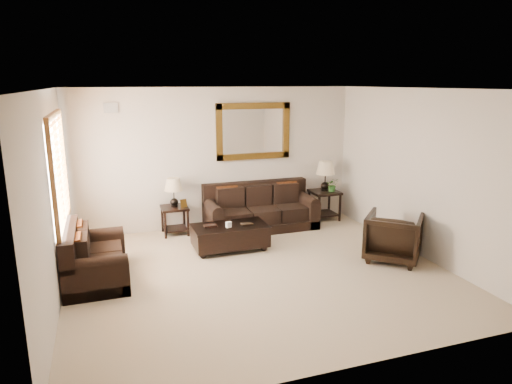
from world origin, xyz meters
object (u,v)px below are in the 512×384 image
object	(u,v)px
end_table_right	(325,182)
coffee_table	(230,234)
sofa	(260,212)
armchair	(394,235)
end_table_left	(174,198)
loveseat	(92,261)

from	to	relation	value
end_table_right	coffee_table	world-z (taller)	end_table_right
sofa	armchair	distance (m)	2.70
end_table_left	end_table_right	size ratio (longest dim) A/B	0.88
sofa	end_table_right	size ratio (longest dim) A/B	1.74
end_table_right	coffee_table	bearing A→B (deg)	-155.02
end_table_left	armchair	bearing A→B (deg)	-37.73
loveseat	end_table_right	xyz separation A→B (m)	(4.54, 1.65, 0.50)
sofa	armchair	xyz separation A→B (m)	(1.47, -2.27, 0.11)
loveseat	coffee_table	xyz separation A→B (m)	(2.21, 0.57, -0.03)
sofa	armchair	size ratio (longest dim) A/B	2.52
sofa	loveseat	size ratio (longest dim) A/B	1.48
sofa	end_table_right	bearing A→B (deg)	4.05
end_table_left	armchair	xyz separation A→B (m)	(3.11, -2.40, -0.28)
loveseat	coffee_table	world-z (taller)	loveseat
end_table_left	coffee_table	bearing A→B (deg)	-55.91
loveseat	coffee_table	size ratio (longest dim) A/B	1.14
coffee_table	loveseat	bearing A→B (deg)	-165.93
sofa	coffee_table	world-z (taller)	sofa
end_table_left	armchair	world-z (taller)	end_table_left
end_table_left	loveseat	bearing A→B (deg)	-130.71
loveseat	end_table_left	distance (m)	2.26
armchair	end_table_left	bearing A→B (deg)	5.32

